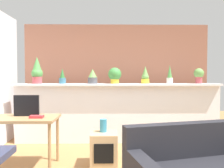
{
  "coord_description": "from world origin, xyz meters",
  "views": [
    {
      "loc": [
        -0.2,
        -2.61,
        1.37
      ],
      "look_at": [
        -0.13,
        1.05,
        1.22
      ],
      "focal_mm": 36.72,
      "sensor_mm": 36.0,
      "label": 1
    }
  ],
  "objects": [
    {
      "name": "potted_plant_3",
      "position": [
        -0.06,
        1.97,
        1.37
      ],
      "size": [
        0.26,
        0.26,
        0.32
      ],
      "color": "gold",
      "rests_on": "plant_shelf"
    },
    {
      "name": "desk",
      "position": [
        -1.5,
        0.75,
        0.67
      ],
      "size": [
        1.1,
        0.6,
        0.75
      ],
      "color": "#99754C",
      "rests_on": "ground"
    },
    {
      "name": "tv_monitor",
      "position": [
        -1.42,
        0.83,
        0.91
      ],
      "size": [
        0.37,
        0.04,
        0.32
      ],
      "primitive_type": "cube",
      "color": "black",
      "rests_on": "desk"
    },
    {
      "name": "potted_plant_6",
      "position": [
        1.64,
        1.99,
        1.37
      ],
      "size": [
        0.2,
        0.2,
        0.31
      ],
      "color": "#B7474C",
      "rests_on": "plant_shelf"
    },
    {
      "name": "potted_plant_2",
      "position": [
        -0.5,
        1.96,
        1.34
      ],
      "size": [
        0.19,
        0.19,
        0.29
      ],
      "color": "#4C4C51",
      "rests_on": "plant_shelf"
    },
    {
      "name": "potted_plant_5",
      "position": [
        1.03,
        1.92,
        1.36
      ],
      "size": [
        0.12,
        0.12,
        0.37
      ],
      "color": "silver",
      "rests_on": "plant_shelf"
    },
    {
      "name": "potted_plant_1",
      "position": [
        -1.1,
        1.95,
        1.32
      ],
      "size": [
        0.14,
        0.14,
        0.3
      ],
      "color": "#386B84",
      "rests_on": "plant_shelf"
    },
    {
      "name": "potted_plant_0",
      "position": [
        -1.6,
        1.94,
        1.45
      ],
      "size": [
        0.22,
        0.22,
        0.53
      ],
      "color": "#B7474C",
      "rests_on": "plant_shelf"
    },
    {
      "name": "divider_wall",
      "position": [
        0.0,
        2.0,
        0.58
      ],
      "size": [
        4.11,
        0.16,
        1.16
      ],
      "primitive_type": "cube",
      "color": "silver",
      "rests_on": "ground"
    },
    {
      "name": "potted_plant_4",
      "position": [
        0.56,
        2.0,
        1.35
      ],
      "size": [
        0.16,
        0.16,
        0.35
      ],
      "color": "gold",
      "rests_on": "plant_shelf"
    },
    {
      "name": "plant_shelf",
      "position": [
        0.0,
        1.96,
        1.18
      ],
      "size": [
        4.11,
        0.33,
        0.04
      ],
      "primitive_type": "cube",
      "color": "silver",
      "rests_on": "divider_wall"
    },
    {
      "name": "brick_wall_behind",
      "position": [
        0.0,
        2.6,
        1.25
      ],
      "size": [
        4.11,
        0.1,
        2.5
      ],
      "primitive_type": "cube",
      "color": "#935B47",
      "rests_on": "ground"
    },
    {
      "name": "side_cube_shelf",
      "position": [
        -0.26,
        0.8,
        0.25
      ],
      "size": [
        0.4,
        0.41,
        0.5
      ],
      "color": "tan",
      "rests_on": "ground"
    },
    {
      "name": "book_on_desk",
      "position": [
        -1.22,
        0.68,
        0.77
      ],
      "size": [
        0.19,
        0.11,
        0.04
      ],
      "primitive_type": "cube",
      "color": "#B22D33",
      "rests_on": "desk"
    },
    {
      "name": "vase_on_shelf",
      "position": [
        -0.27,
        0.85,
        0.6
      ],
      "size": [
        0.11,
        0.11,
        0.2
      ],
      "primitive_type": "cylinder",
      "color": "teal",
      "rests_on": "side_cube_shelf"
    }
  ]
}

